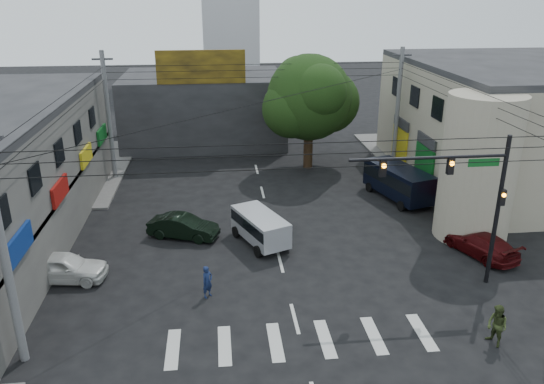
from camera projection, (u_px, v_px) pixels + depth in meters
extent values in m
plane|color=black|center=(285.00, 282.00, 25.19)|extent=(160.00, 160.00, 0.00)
cube|color=#514F4C|center=(19.00, 172.00, 40.06)|extent=(16.00, 16.00, 0.15)
cube|color=#514F4C|center=(473.00, 157.00, 43.68)|extent=(16.00, 16.00, 0.15)
cube|color=gray|center=(513.00, 125.00, 37.64)|extent=(14.00, 18.00, 8.00)
cylinder|color=gray|center=(478.00, 168.00, 28.58)|extent=(4.00, 4.00, 8.00)
cube|color=#232326|center=(204.00, 108.00, 47.85)|extent=(14.00, 10.00, 6.00)
cube|color=olive|center=(201.00, 67.00, 41.76)|extent=(7.00, 0.30, 2.60)
cylinder|color=black|center=(308.00, 140.00, 40.59)|extent=(0.70, 0.70, 4.40)
sphere|color=black|center=(309.00, 97.00, 39.40)|extent=(6.40, 6.40, 6.40)
cylinder|color=black|center=(497.00, 212.00, 23.93)|extent=(0.20, 0.20, 7.20)
cylinder|color=black|center=(429.00, 158.00, 22.61)|extent=(7.00, 0.14, 0.14)
cube|color=black|center=(450.00, 166.00, 22.85)|extent=(0.28, 0.22, 0.75)
cube|color=black|center=(383.00, 168.00, 22.55)|extent=(0.28, 0.22, 0.75)
sphere|color=orange|center=(452.00, 164.00, 22.67)|extent=(0.20, 0.20, 0.20)
sphere|color=orange|center=(384.00, 166.00, 22.37)|extent=(0.20, 0.20, 0.20)
cube|color=#0B5119|center=(484.00, 163.00, 22.97)|extent=(1.40, 0.06, 0.35)
cylinder|color=#59595B|center=(3.00, 250.00, 18.31)|extent=(0.32, 0.32, 9.20)
cylinder|color=#59595B|center=(109.00, 117.00, 37.34)|extent=(0.32, 0.32, 9.20)
cylinder|color=#59595B|center=(397.00, 110.00, 39.45)|extent=(0.32, 0.32, 9.20)
imported|color=black|center=(183.00, 227.00, 29.53)|extent=(3.89, 4.80, 1.29)
imported|color=silver|center=(63.00, 267.00, 25.13)|extent=(2.68, 4.54, 1.41)
imported|color=#3F090A|center=(481.00, 244.00, 27.60)|extent=(4.47, 5.35, 1.23)
imported|color=#131F44|center=(207.00, 282.00, 23.75)|extent=(0.92, 0.92, 1.52)
imported|color=#2F3B1B|center=(497.00, 326.00, 20.46)|extent=(1.22, 1.14, 1.73)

